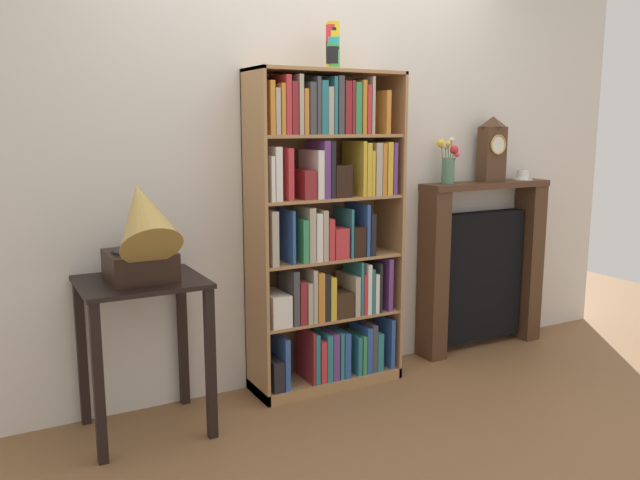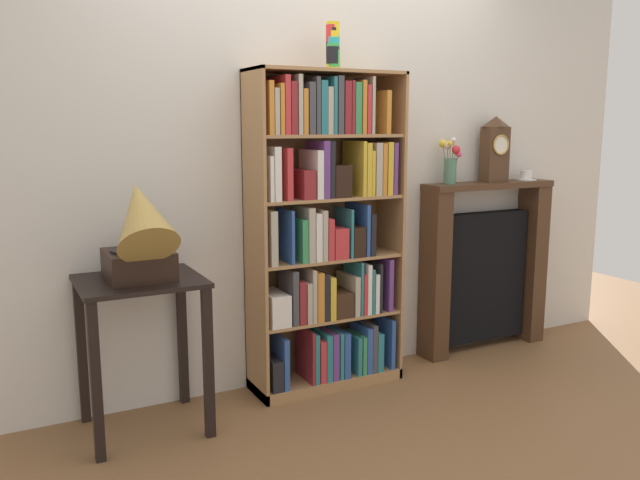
# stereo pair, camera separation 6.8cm
# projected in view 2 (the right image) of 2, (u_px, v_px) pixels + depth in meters

# --- Properties ---
(ground_plane) EXTENTS (7.60, 6.40, 0.02)m
(ground_plane) POSITION_uv_depth(u_px,v_px,m) (336.00, 392.00, 3.69)
(ground_plane) COLOR brown
(wall_back) EXTENTS (4.60, 0.08, 2.60)m
(wall_back) POSITION_uv_depth(u_px,v_px,m) (323.00, 157.00, 3.78)
(wall_back) COLOR silver
(wall_back) RESTS_ON ground
(bookshelf) EXTENTS (0.87, 0.31, 1.78)m
(bookshelf) POSITION_uv_depth(u_px,v_px,m) (325.00, 237.00, 3.64)
(bookshelf) COLOR #A87A4C
(bookshelf) RESTS_ON ground
(cup_stack) EXTENTS (0.08, 0.08, 0.25)m
(cup_stack) POSITION_uv_depth(u_px,v_px,m) (333.00, 46.00, 3.48)
(cup_stack) COLOR yellow
(cup_stack) RESTS_ON bookshelf
(side_table_left) EXTENTS (0.58, 0.51, 0.76)m
(side_table_left) POSITION_uv_depth(u_px,v_px,m) (141.00, 317.00, 3.13)
(side_table_left) COLOR black
(side_table_left) RESTS_ON ground
(gramophone) EXTENTS (0.30, 0.50, 0.55)m
(gramophone) POSITION_uv_depth(u_px,v_px,m) (141.00, 232.00, 2.99)
(gramophone) COLOR black
(gramophone) RESTS_ON side_table_left
(fireplace_mantel) EXTENTS (0.95, 0.20, 1.12)m
(fireplace_mantel) POSITION_uv_depth(u_px,v_px,m) (484.00, 268.00, 4.32)
(fireplace_mantel) COLOR #472D1C
(fireplace_mantel) RESTS_ON ground
(mantel_clock) EXTENTS (0.17, 0.11, 0.42)m
(mantel_clock) POSITION_uv_depth(u_px,v_px,m) (495.00, 149.00, 4.19)
(mantel_clock) COLOR #472D1C
(mantel_clock) RESTS_ON fireplace_mantel
(flower_vase) EXTENTS (0.10, 0.13, 0.29)m
(flower_vase) POSITION_uv_depth(u_px,v_px,m) (450.00, 162.00, 4.04)
(flower_vase) COLOR #4C7A60
(flower_vase) RESTS_ON fireplace_mantel
(teacup_with_saucer) EXTENTS (0.14, 0.14, 0.07)m
(teacup_with_saucer) POSITION_uv_depth(u_px,v_px,m) (526.00, 176.00, 4.35)
(teacup_with_saucer) COLOR white
(teacup_with_saucer) RESTS_ON fireplace_mantel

